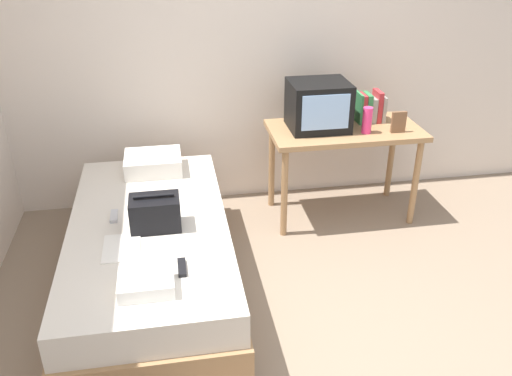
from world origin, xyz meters
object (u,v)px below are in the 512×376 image
object	(u,v)px
desk	(344,140)
folded_towel	(146,284)
picture_frame	(399,122)
tv	(318,105)
pillow	(153,163)
handbag	(155,213)
water_bottle	(367,120)
book_row	(370,108)
remote_silver	(114,216)
magazine	(122,248)
remote_dark	(182,267)
bed	(152,256)

from	to	relation	value
desk	folded_towel	xyz separation A→B (m)	(-1.51, -1.43, -0.11)
picture_frame	tv	bearing A→B (deg)	161.42
desk	pillow	world-z (taller)	desk
pillow	handbag	xyz separation A→B (m)	(0.01, -0.82, 0.04)
tv	water_bottle	bearing A→B (deg)	-25.81
book_row	remote_silver	bearing A→B (deg)	-158.19
magazine	remote_dark	size ratio (longest dim) A/B	1.86
tv	remote_dark	distance (m)	1.77
bed	handbag	bearing A→B (deg)	-54.05
tv	picture_frame	xyz separation A→B (m)	(0.57, -0.19, -0.10)
picture_frame	pillow	size ratio (longest dim) A/B	0.39
book_row	handbag	world-z (taller)	book_row
book_row	handbag	bearing A→B (deg)	-150.86
magazine	book_row	bearing A→B (deg)	31.20
desk	folded_towel	world-z (taller)	desk
desk	folded_towel	distance (m)	2.08
desk	folded_towel	bearing A→B (deg)	-136.39
book_row	picture_frame	bearing A→B (deg)	-65.51
pillow	remote_silver	world-z (taller)	pillow
desk	book_row	xyz separation A→B (m)	(0.23, 0.12, 0.21)
magazine	remote_dark	world-z (taller)	remote_dark
desk	handbag	size ratio (longest dim) A/B	3.87
magazine	folded_towel	xyz separation A→B (m)	(0.15, -0.41, 0.04)
tv	remote_dark	xyz separation A→B (m)	(-1.11, -1.32, -0.41)
remote_dark	picture_frame	bearing A→B (deg)	33.96
book_row	magazine	bearing A→B (deg)	-148.80
handbag	bed	bearing A→B (deg)	125.95
book_row	remote_dark	xyz separation A→B (m)	(-1.56, -1.40, -0.34)
remote_dark	pillow	bearing A→B (deg)	96.43
desk	remote_silver	size ratio (longest dim) A/B	8.06
desk	picture_frame	distance (m)	0.43
picture_frame	magazine	distance (m)	2.21
remote_silver	book_row	bearing A→B (deg)	21.81
picture_frame	remote_dark	xyz separation A→B (m)	(-1.68, -1.13, -0.31)
pillow	bed	bearing A→B (deg)	-93.07
tv	book_row	distance (m)	0.46
book_row	folded_towel	size ratio (longest dim) A/B	0.87
book_row	magazine	world-z (taller)	book_row
desk	picture_frame	xyz separation A→B (m)	(0.36, -0.15, 0.18)
tv	picture_frame	distance (m)	0.61
pillow	book_row	bearing A→B (deg)	4.15
picture_frame	folded_towel	xyz separation A→B (m)	(-1.86, -1.28, -0.28)
magazine	remote_silver	size ratio (longest dim) A/B	2.01
water_bottle	remote_dark	world-z (taller)	water_bottle
magazine	folded_towel	bearing A→B (deg)	-70.36
desk	magazine	xyz separation A→B (m)	(-1.65, -1.02, -0.14)
bed	book_row	distance (m)	2.04
bed	desk	size ratio (longest dim) A/B	1.72
tv	folded_towel	xyz separation A→B (m)	(-1.29, -1.47, -0.38)
bed	book_row	world-z (taller)	book_row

